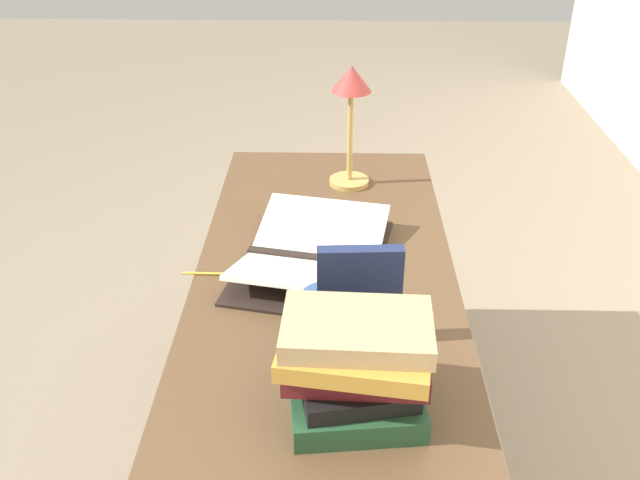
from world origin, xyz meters
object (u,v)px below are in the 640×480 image
at_px(book_standing_upright, 359,296).
at_px(pencil, 210,274).
at_px(reading_lamp, 351,101).
at_px(open_book, 312,254).
at_px(coffee_mug, 321,311).
at_px(book_stack_tall, 356,366).

xyz_separation_m(book_standing_upright, pencil, (-0.26, -0.37, -0.12)).
height_order(book_standing_upright, reading_lamp, reading_lamp).
distance_m(open_book, coffee_mug, 0.29).
distance_m(open_book, reading_lamp, 0.55).
relative_size(book_stack_tall, pencil, 2.17).
distance_m(book_stack_tall, reading_lamp, 1.04).
height_order(book_standing_upright, pencil, book_standing_upright).
bearing_deg(pencil, book_standing_upright, 55.10).
bearing_deg(open_book, coffee_mug, 17.54).
bearing_deg(book_stack_tall, book_standing_upright, 177.11).
xyz_separation_m(open_book, reading_lamp, (-0.48, 0.10, 0.26)).
relative_size(reading_lamp, pencil, 2.74).
distance_m(book_standing_upright, pencil, 0.47).
relative_size(open_book, book_standing_upright, 2.35).
distance_m(coffee_mug, pencil, 0.37).
bearing_deg(reading_lamp, coffee_mug, -5.43).
relative_size(book_standing_upright, coffee_mug, 1.92).
bearing_deg(coffee_mug, open_book, -173.94).
bearing_deg(pencil, open_book, 104.99).
bearing_deg(pencil, book_stack_tall, 37.17).
distance_m(book_stack_tall, book_standing_upright, 0.22).
relative_size(open_book, coffee_mug, 4.50).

